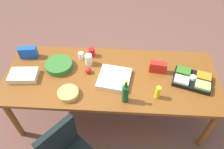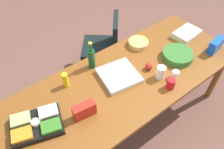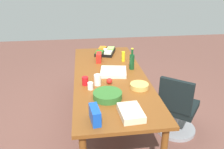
{
  "view_description": "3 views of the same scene",
  "coord_description": "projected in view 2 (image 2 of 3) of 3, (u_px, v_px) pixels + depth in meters",
  "views": [
    {
      "loc": [
        -0.11,
        1.7,
        2.66
      ],
      "look_at": [
        -0.01,
        0.05,
        0.88
      ],
      "focal_mm": 34.05,
      "sensor_mm": 36.0,
      "label": 1
    },
    {
      "loc": [
        -1.01,
        -1.11,
        2.5
      ],
      "look_at": [
        -0.1,
        0.09,
        0.86
      ],
      "focal_mm": 36.09,
      "sensor_mm": 36.0,
      "label": 2
    },
    {
      "loc": [
        2.9,
        -0.35,
        2.1
      ],
      "look_at": [
        0.15,
        0.01,
        0.87
      ],
      "focal_mm": 36.51,
      "sensor_mm": 36.0,
      "label": 3
    }
  ],
  "objects": [
    {
      "name": "sheet_cake",
      "position": [
        187.0,
        34.0,
        2.7
      ],
      "size": [
        0.34,
        0.24,
        0.07
      ],
      "primitive_type": "cube",
      "rotation": [
        0.0,
        0.0,
        0.07
      ],
      "color": "beige",
      "rests_on": "conference_table"
    },
    {
      "name": "paper_cup",
      "position": [
        175.0,
        75.0,
        2.24
      ],
      "size": [
        0.07,
        0.07,
        0.09
      ],
      "primitive_type": "cylinder",
      "rotation": [
        0.0,
        0.0,
        -0.06
      ],
      "color": "white",
      "rests_on": "conference_table"
    },
    {
      "name": "chip_bag_blue",
      "position": [
        216.0,
        45.0,
        2.5
      ],
      "size": [
        0.23,
        0.11,
        0.15
      ],
      "primitive_type": "cube",
      "rotation": [
        0.0,
        0.0,
        0.14
      ],
      "color": "blue",
      "rests_on": "conference_table"
    },
    {
      "name": "veggie_tray",
      "position": [
        36.0,
        124.0,
        1.87
      ],
      "size": [
        0.49,
        0.41,
        0.09
      ],
      "color": "black",
      "rests_on": "conference_table"
    },
    {
      "name": "red_solo_cup",
      "position": [
        171.0,
        84.0,
        2.15
      ],
      "size": [
        0.08,
        0.08,
        0.11
      ],
      "primitive_type": "cylinder",
      "rotation": [
        0.0,
        0.0,
        0.01
      ],
      "color": "red",
      "rests_on": "conference_table"
    },
    {
      "name": "chip_bag_red",
      "position": [
        84.0,
        110.0,
        1.93
      ],
      "size": [
        0.21,
        0.11,
        0.14
      ],
      "primitive_type": "cube",
      "rotation": [
        0.0,
        0.0,
        -0.14
      ],
      "color": "red",
      "rests_on": "conference_table"
    },
    {
      "name": "chip_bowl",
      "position": [
        138.0,
        43.0,
        2.59
      ],
      "size": [
        0.25,
        0.25,
        0.06
      ],
      "primitive_type": "cylinder",
      "rotation": [
        0.0,
        0.0,
        -0.08
      ],
      "color": "tan",
      "rests_on": "conference_table"
    },
    {
      "name": "salad_bowl",
      "position": [
        178.0,
        55.0,
        2.44
      ],
      "size": [
        0.36,
        0.36,
        0.08
      ],
      "primitive_type": "cylinder",
      "rotation": [
        0.0,
        0.0,
        -0.09
      ],
      "color": "#306628",
      "rests_on": "conference_table"
    },
    {
      "name": "apple_red",
      "position": [
        149.0,
        66.0,
        2.33
      ],
      "size": [
        0.09,
        0.09,
        0.08
      ],
      "primitive_type": "sphere",
      "rotation": [
        0.0,
        0.0,
        0.23
      ],
      "color": "red",
      "rests_on": "conference_table"
    },
    {
      "name": "mayo_jar",
      "position": [
        161.0,
        72.0,
        2.23
      ],
      "size": [
        0.1,
        0.1,
        0.14
      ],
      "primitive_type": "cylinder",
      "rotation": [
        0.0,
        0.0,
        -0.13
      ],
      "color": "white",
      "rests_on": "conference_table"
    },
    {
      "name": "mustard_bottle",
      "position": [
        66.0,
        80.0,
        2.15
      ],
      "size": [
        0.07,
        0.07,
        0.16
      ],
      "primitive_type": "cylinder",
      "rotation": [
        0.0,
        0.0,
        -0.34
      ],
      "color": "yellow",
      "rests_on": "conference_table"
    },
    {
      "name": "office_chair",
      "position": [
        103.0,
        51.0,
        3.23
      ],
      "size": [
        0.68,
        0.68,
        0.89
      ],
      "color": "gray",
      "rests_on": "ground"
    },
    {
      "name": "pizza_box",
      "position": [
        119.0,
        76.0,
        2.26
      ],
      "size": [
        0.41,
        0.41,
        0.05
      ],
      "primitive_type": "cube",
      "rotation": [
        0.0,
        0.0,
        -0.16
      ],
      "color": "silver",
      "rests_on": "conference_table"
    },
    {
      "name": "ground_plane",
      "position": [
        123.0,
        120.0,
        2.85
      ],
      "size": [
        10.0,
        10.0,
        0.0
      ],
      "primitive_type": "plane",
      "color": "brown"
    },
    {
      "name": "wine_bottle",
      "position": [
        92.0,
        58.0,
        2.29
      ],
      "size": [
        0.07,
        0.07,
        0.32
      ],
      "color": "#12411E",
      "rests_on": "conference_table"
    },
    {
      "name": "conference_table",
      "position": [
        125.0,
        83.0,
        2.32
      ],
      "size": [
        2.54,
        0.99,
        0.8
      ],
      "color": "brown",
      "rests_on": "ground"
    }
  ]
}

